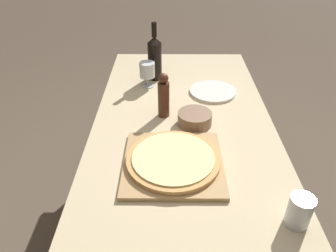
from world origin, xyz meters
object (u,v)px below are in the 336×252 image
(wine_bottle, at_px, (155,57))
(pepper_mill, at_px, (164,96))
(pizza, at_px, (173,159))
(wine_glass, at_px, (147,70))
(small_bowl, at_px, (195,119))

(wine_bottle, bearing_deg, pepper_mill, -82.01)
(pizza, height_order, wine_glass, wine_glass)
(pizza, relative_size, small_bowl, 2.33)
(wine_bottle, relative_size, wine_glass, 2.33)
(pizza, distance_m, pepper_mill, 0.37)
(wine_bottle, height_order, small_bowl, wine_bottle)
(small_bowl, bearing_deg, pepper_mill, 152.29)
(wine_bottle, xyz_separation_m, pepper_mill, (0.06, -0.40, -0.03))
(pizza, xyz_separation_m, small_bowl, (0.10, 0.28, 0.00))
(pepper_mill, height_order, wine_glass, pepper_mill)
(pizza, xyz_separation_m, wine_glass, (-0.14, 0.66, 0.06))
(wine_glass, bearing_deg, small_bowl, -57.95)
(pizza, bearing_deg, wine_glass, 101.63)
(pizza, distance_m, wine_glass, 0.68)
(pizza, relative_size, wine_bottle, 1.12)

